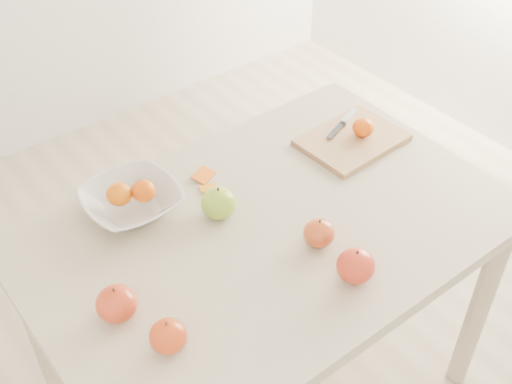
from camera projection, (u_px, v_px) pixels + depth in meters
table at (268, 251)px, 1.66m from camera, size 1.20×0.80×0.75m
cutting_board at (352, 140)px, 1.86m from camera, size 0.30×0.22×0.02m
board_tangerine at (363, 127)px, 1.84m from camera, size 0.06×0.06×0.05m
fruit_bowl at (132, 201)px, 1.62m from camera, size 0.24×0.24×0.06m
bowl_tangerine_near at (119, 194)px, 1.59m from camera, size 0.06×0.06×0.06m
bowl_tangerine_far at (144, 191)px, 1.60m from camera, size 0.06×0.06×0.06m
orange_peel_a at (204, 176)px, 1.74m from camera, size 0.07×0.07×0.01m
orange_peel_b at (208, 189)px, 1.70m from camera, size 0.05×0.05×0.01m
paring_knife at (347, 119)px, 1.91m from camera, size 0.17×0.07×0.01m
apple_green at (219, 203)px, 1.60m from camera, size 0.09×0.09×0.08m
apple_red_e at (356, 266)px, 1.44m from camera, size 0.09×0.09×0.08m
apple_red_c at (319, 233)px, 1.52m from camera, size 0.08×0.08×0.07m
apple_red_d at (168, 336)px, 1.30m from camera, size 0.08×0.08×0.07m
apple_red_b at (117, 304)px, 1.35m from camera, size 0.09×0.09×0.08m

